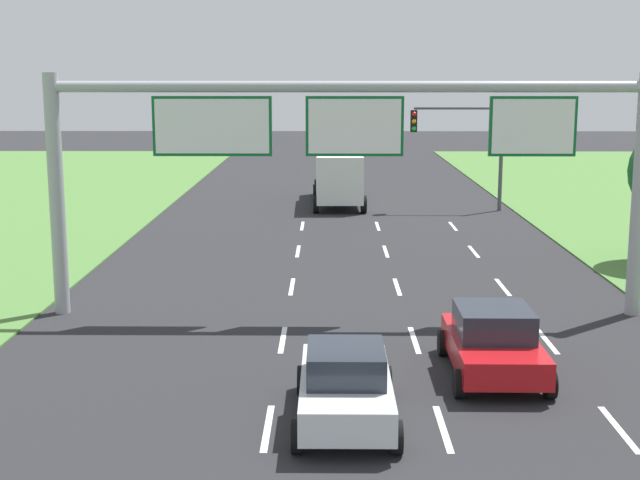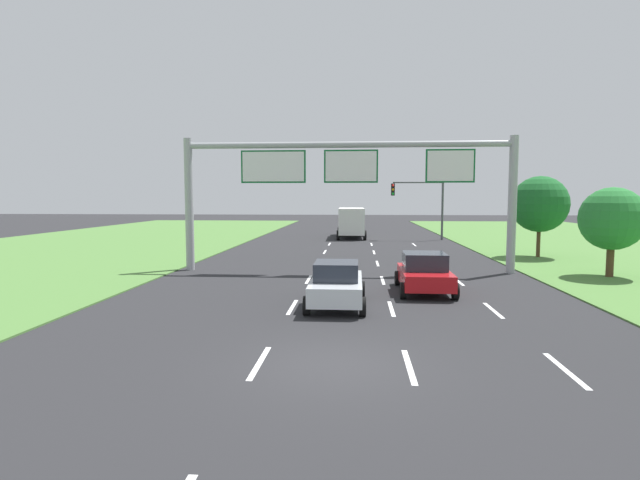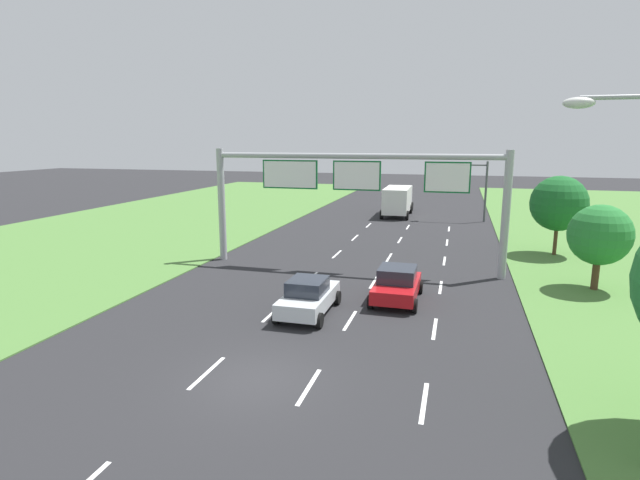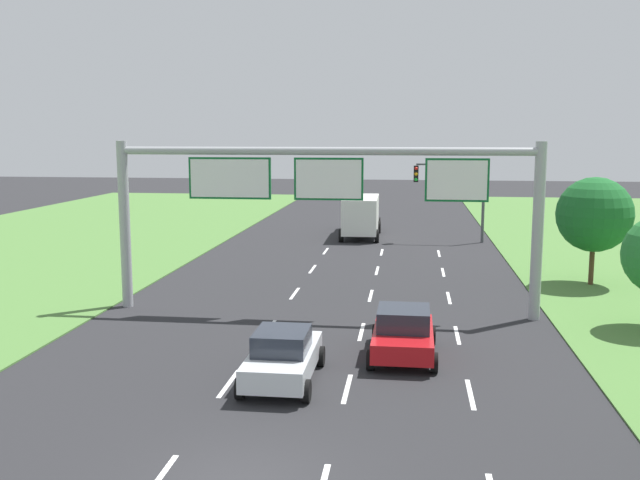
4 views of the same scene
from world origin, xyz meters
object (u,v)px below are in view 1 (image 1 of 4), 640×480
Objects in this scene: sign_gantry at (348,146)px; traffic_light_mast at (464,136)px; car_near_red at (346,385)px; car_lead_silver at (493,342)px; box_truck at (338,175)px.

sign_gantry is 3.08× the size of traffic_light_mast.
car_lead_silver is at bearing 39.88° from car_near_red.
car_near_red is 0.52× the size of box_truck.
sign_gantry reaches higher than box_truck.
car_lead_silver is 0.50× the size of box_truck.
car_lead_silver is 25.94m from traffic_light_mast.
car_near_red is 0.24× the size of sign_gantry.
car_near_red is at bearing -91.39° from box_truck.
traffic_light_mast is (6.34, 20.15, -1.07)m from sign_gantry.
car_lead_silver is at bearing -84.30° from box_truck.
car_lead_silver is at bearing -58.74° from sign_gantry.
car_near_red is 1.03× the size of car_lead_silver.
box_truck is (0.17, 30.91, 0.81)m from car_near_red.
sign_gantry is at bearing 88.73° from car_near_red.
traffic_light_mast is (6.38, -2.43, 2.27)m from box_truck.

